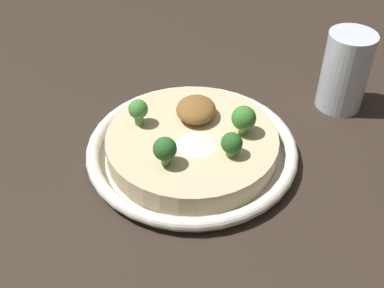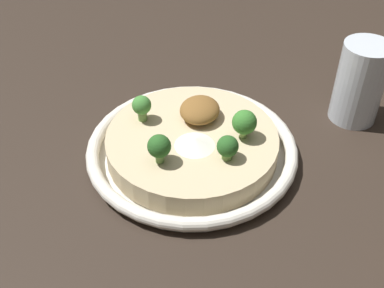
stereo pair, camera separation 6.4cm
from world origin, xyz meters
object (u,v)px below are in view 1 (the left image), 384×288
Objects in this scene: broccoli_front at (232,144)px; drinking_glass at (345,71)px; broccoli_back_left at (165,150)px; risotto_bowl at (192,147)px; broccoli_back at (138,110)px; broccoli_front_right at (244,118)px.

drinking_glass is (0.18, -0.15, 0.01)m from broccoli_front.
drinking_glass is (0.21, -0.23, -0.00)m from broccoli_back_left.
broccoli_front is 0.27× the size of drinking_glass.
broccoli_back_left reaches higher than broccoli_front.
broccoli_back_left is at bearing 109.90° from broccoli_front.
broccoli_back is (0.01, 0.07, 0.04)m from risotto_bowl.
risotto_bowl is 0.26m from drinking_glass.
broccoli_front_right reaches higher than risotto_bowl.
broccoli_front is at bearing 139.64° from drinking_glass.
broccoli_front_right is 0.19m from drinking_glass.
broccoli_front_right is at bearing 133.62° from drinking_glass.
broccoli_back_left is (-0.06, 0.02, 0.04)m from risotto_bowl.
broccoli_back_left is 0.12m from broccoli_front_right.
broccoli_back is at bearing 78.84° from risotto_bowl.
broccoli_back_left reaches higher than broccoli_back.
broccoli_front is 0.08m from broccoli_back_left.
broccoli_front is 0.87× the size of broccoli_back.
drinking_glass is at bearing -47.97° from broccoli_back_left.
drinking_glass is (0.13, -0.28, 0.00)m from broccoli_back.
broccoli_back is 0.95× the size of broccoli_back_left.
broccoli_back is at bearing 115.62° from drinking_glass.
broccoli_back_left is 0.33× the size of drinking_glass.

